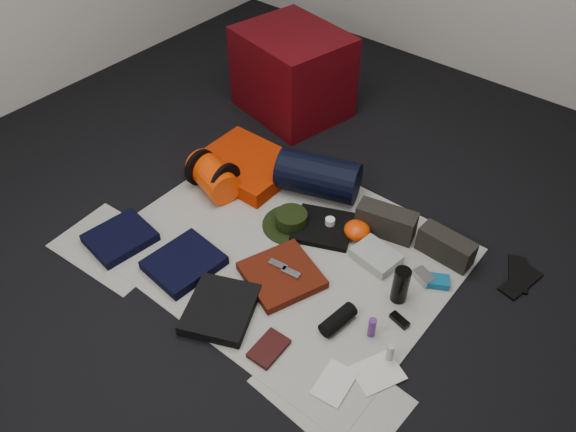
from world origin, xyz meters
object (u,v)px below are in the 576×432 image
Objects in this scene: sleeping_pad at (247,165)px; navy_duffel at (318,176)px; red_cabinet at (293,73)px; paperback_book at (269,348)px; compact_camera at (424,277)px; water_bottle at (401,285)px; stuff_sack at (213,176)px.

navy_duffel is at bearing 15.21° from sleeping_pad.
paperback_book is at bearing -42.02° from red_cabinet.
navy_duffel is at bearing -173.17° from compact_camera.
red_cabinet reaches higher than water_bottle.
stuff_sack is at bearing -152.09° from compact_camera.
water_bottle is at bearing -0.68° from stuff_sack.
compact_camera is at bearing -33.04° from navy_duffel.
stuff_sack is 1.13m from paperback_book.
stuff_sack is 3.05× the size of compact_camera.
red_cabinet reaches higher than paperback_book.
compact_camera is at bearing 78.73° from water_bottle.
red_cabinet is 1.25× the size of sleeping_pad.
navy_duffel reaches higher than paperback_book.
sleeping_pad reaches higher than compact_camera.
stuff_sack is 1.63× the size of water_bottle.
navy_duffel reaches higher than stuff_sack.
stuff_sack is at bearing 144.43° from paperback_book.
sleeping_pad is 3.01× the size of paperback_book.
water_bottle is (1.23, -0.01, 0.00)m from stuff_sack.
navy_duffel is 2.57× the size of paperback_book.
compact_camera is at bearing -16.26° from red_cabinet.
water_bottle is 0.67m from paperback_book.
red_cabinet reaches higher than stuff_sack.
compact_camera is (1.22, -0.08, -0.03)m from sleeping_pad.
sleeping_pad is 5.13× the size of compact_camera.
compact_camera is 0.59× the size of paperback_book.
red_cabinet is at bearing 101.09° from stuff_sack.
sleeping_pad is at bearing -60.37° from red_cabinet.
red_cabinet is at bearing 119.10° from navy_duffel.
paperback_book is at bearing -33.10° from stuff_sack.
stuff_sack reaches higher than sleeping_pad.
compact_camera is (0.79, -0.19, -0.10)m from navy_duffel.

